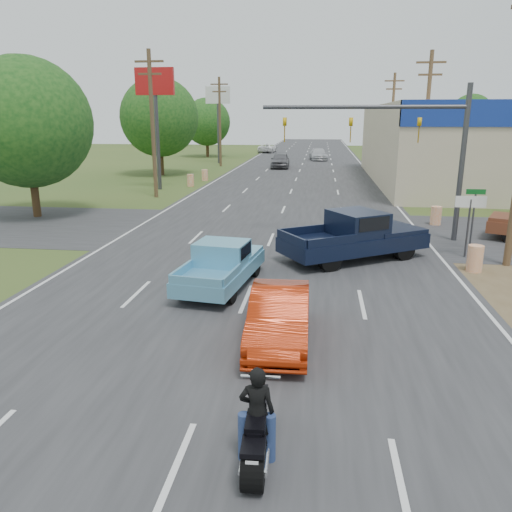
# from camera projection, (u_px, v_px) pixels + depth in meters

# --- Properties ---
(ground) EXTENTS (200.00, 200.00, 0.00)m
(ground) POSITION_uv_depth(u_px,v_px,m) (175.00, 470.00, 8.11)
(ground) COLOR #365020
(ground) RESTS_ON ground
(main_road) EXTENTS (15.00, 180.00, 0.02)m
(main_road) POSITION_uv_depth(u_px,v_px,m) (296.00, 179.00, 46.34)
(main_road) COLOR #2D2D30
(main_road) RESTS_ON ground
(cross_road) EXTENTS (120.00, 10.00, 0.02)m
(cross_road) POSITION_uv_depth(u_px,v_px,m) (275.00, 231.00, 25.31)
(cross_road) COLOR #2D2D30
(cross_road) RESTS_ON ground
(utility_pole_2) EXTENTS (2.00, 0.28, 10.00)m
(utility_pole_2) POSITION_uv_depth(u_px,v_px,m) (426.00, 121.00, 35.16)
(utility_pole_2) COLOR #4C3823
(utility_pole_2) RESTS_ON ground
(utility_pole_3) EXTENTS (2.00, 0.28, 10.00)m
(utility_pole_3) POSITION_uv_depth(u_px,v_px,m) (392.00, 120.00, 52.37)
(utility_pole_3) COLOR #4C3823
(utility_pole_3) RESTS_ON ground
(utility_pole_5) EXTENTS (2.00, 0.28, 10.00)m
(utility_pole_5) POSITION_uv_depth(u_px,v_px,m) (152.00, 121.00, 34.61)
(utility_pole_5) COLOR #4C3823
(utility_pole_5) RESTS_ON ground
(utility_pole_6) EXTENTS (2.00, 0.28, 10.00)m
(utility_pole_6) POSITION_uv_depth(u_px,v_px,m) (220.00, 120.00, 57.55)
(utility_pole_6) COLOR #4C3823
(utility_pole_6) RESTS_ON ground
(tree_0) EXTENTS (7.14, 7.14, 8.84)m
(tree_0) POSITION_uv_depth(u_px,v_px,m) (27.00, 123.00, 27.52)
(tree_0) COLOR #422D19
(tree_0) RESTS_ON ground
(tree_1) EXTENTS (7.56, 7.56, 9.36)m
(tree_1) POSITION_uv_depth(u_px,v_px,m) (159.00, 117.00, 48.41)
(tree_1) COLOR #422D19
(tree_1) RESTS_ON ground
(tree_2) EXTENTS (6.72, 6.72, 8.32)m
(tree_2) POSITION_uv_depth(u_px,v_px,m) (207.00, 122.00, 71.60)
(tree_2) COLOR #422D19
(tree_2) RESTS_ON ground
(tree_5) EXTENTS (7.98, 7.98, 9.88)m
(tree_5) POSITION_uv_depth(u_px,v_px,m) (471.00, 116.00, 93.68)
(tree_5) COLOR #422D19
(tree_5) RESTS_ON ground
(tree_6) EXTENTS (8.82, 8.82, 10.92)m
(tree_6) POSITION_uv_depth(u_px,v_px,m) (162.00, 113.00, 100.82)
(tree_6) COLOR #422D19
(tree_6) RESTS_ON ground
(barrel_0) EXTENTS (0.56, 0.56, 1.00)m
(barrel_0) POSITION_uv_depth(u_px,v_px,m) (475.00, 259.00, 18.47)
(barrel_0) COLOR orange
(barrel_0) RESTS_ON ground
(barrel_1) EXTENTS (0.56, 0.56, 1.00)m
(barrel_1) POSITION_uv_depth(u_px,v_px,m) (436.00, 216.00, 26.55)
(barrel_1) COLOR orange
(barrel_1) RESTS_ON ground
(barrel_2) EXTENTS (0.56, 0.56, 1.00)m
(barrel_2) POSITION_uv_depth(u_px,v_px,m) (191.00, 180.00, 41.51)
(barrel_2) COLOR orange
(barrel_2) RESTS_ON ground
(barrel_3) EXTENTS (0.56, 0.56, 1.00)m
(barrel_3) POSITION_uv_depth(u_px,v_px,m) (205.00, 175.00, 45.30)
(barrel_3) COLOR orange
(barrel_3) RESTS_ON ground
(pole_sign_left_near) EXTENTS (3.00, 0.35, 9.20)m
(pole_sign_left_near) POSITION_uv_depth(u_px,v_px,m) (155.00, 96.00, 38.06)
(pole_sign_left_near) COLOR #3F3F44
(pole_sign_left_near) RESTS_ON ground
(pole_sign_left_far) EXTENTS (3.00, 0.35, 9.20)m
(pole_sign_left_far) POSITION_uv_depth(u_px,v_px,m) (218.00, 104.00, 61.00)
(pole_sign_left_far) COLOR #3F3F44
(pole_sign_left_far) RESTS_ON ground
(lane_sign) EXTENTS (1.20, 0.08, 2.52)m
(lane_sign) POSITION_uv_depth(u_px,v_px,m) (470.00, 212.00, 19.99)
(lane_sign) COLOR #3F3F44
(lane_sign) RESTS_ON ground
(street_name_sign) EXTENTS (0.80, 0.08, 2.61)m
(street_name_sign) POSITION_uv_depth(u_px,v_px,m) (474.00, 212.00, 21.43)
(street_name_sign) COLOR #3F3F44
(street_name_sign) RESTS_ON ground
(signal_mast) EXTENTS (9.12, 0.40, 7.00)m
(signal_mast) POSITION_uv_depth(u_px,v_px,m) (403.00, 135.00, 22.37)
(signal_mast) COLOR #3F3F44
(signal_mast) RESTS_ON ground
(red_convertible) EXTENTS (1.57, 4.24, 1.38)m
(red_convertible) POSITION_uv_depth(u_px,v_px,m) (279.00, 317.00, 12.58)
(red_convertible) COLOR #A42307
(red_convertible) RESTS_ON ground
(motorcycle) EXTENTS (0.70, 2.29, 1.16)m
(motorcycle) POSITION_uv_depth(u_px,v_px,m) (257.00, 435.00, 8.17)
(motorcycle) COLOR black
(motorcycle) RESTS_ON ground
(rider) EXTENTS (0.60, 0.41, 1.61)m
(rider) POSITION_uv_depth(u_px,v_px,m) (257.00, 417.00, 8.15)
(rider) COLOR black
(rider) RESTS_ON ground
(blue_pickup) EXTENTS (2.44, 4.91, 1.56)m
(blue_pickup) POSITION_uv_depth(u_px,v_px,m) (222.00, 264.00, 16.82)
(blue_pickup) COLOR black
(blue_pickup) RESTS_ON ground
(navy_pickup) EXTENTS (6.20, 5.14, 1.96)m
(navy_pickup) POSITION_uv_depth(u_px,v_px,m) (357.00, 235.00, 20.00)
(navy_pickup) COLOR black
(navy_pickup) RESTS_ON ground
(distant_car_grey) EXTENTS (2.17, 5.08, 1.71)m
(distant_car_grey) POSITION_uv_depth(u_px,v_px,m) (280.00, 160.00, 56.63)
(distant_car_grey) COLOR slate
(distant_car_grey) RESTS_ON ground
(distant_car_silver) EXTENTS (2.71, 5.47, 1.53)m
(distant_car_silver) POSITION_uv_depth(u_px,v_px,m) (318.00, 154.00, 67.24)
(distant_car_silver) COLOR silver
(distant_car_silver) RESTS_ON ground
(distant_car_white) EXTENTS (2.89, 5.35, 1.43)m
(distant_car_white) POSITION_uv_depth(u_px,v_px,m) (267.00, 148.00, 81.74)
(distant_car_white) COLOR white
(distant_car_white) RESTS_ON ground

